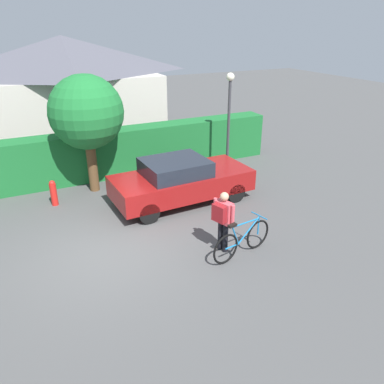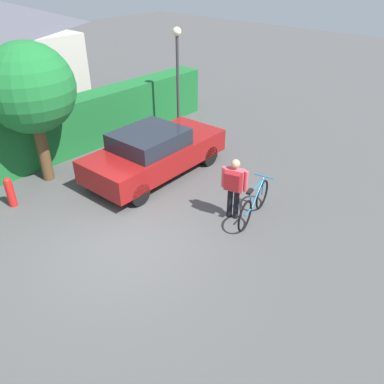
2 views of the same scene
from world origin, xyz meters
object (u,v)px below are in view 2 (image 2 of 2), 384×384
object	(u,v)px
fire_hydrant	(10,192)
bicycle	(254,204)
parked_car_near	(154,152)
person_rider	(234,184)
tree_kerbside	(30,89)
street_lamp	(178,67)

from	to	relation	value
fire_hydrant	bicycle	bearing A→B (deg)	-52.95
parked_car_near	bicycle	xyz separation A→B (m)	(0.08, -3.37, -0.32)
fire_hydrant	person_rider	bearing A→B (deg)	-53.31
tree_kerbside	fire_hydrant	size ratio (longest dim) A/B	4.66
person_rider	street_lamp	size ratio (longest dim) A/B	0.43
street_lamp	bicycle	bearing A→B (deg)	-116.99
bicycle	street_lamp	size ratio (longest dim) A/B	0.50
tree_kerbside	fire_hydrant	bearing A→B (deg)	-155.97
person_rider	fire_hydrant	xyz separation A→B (m)	(-3.33, 4.47, -0.53)
bicycle	street_lamp	bearing A→B (deg)	63.01
person_rider	tree_kerbside	xyz separation A→B (m)	(-1.97, 5.08, 1.65)
street_lamp	fire_hydrant	bearing A→B (deg)	-179.54
fire_hydrant	tree_kerbside	bearing A→B (deg)	24.03
person_rider	parked_car_near	bearing A→B (deg)	85.13
tree_kerbside	person_rider	bearing A→B (deg)	-68.83
bicycle	tree_kerbside	bearing A→B (deg)	112.84
bicycle	person_rider	bearing A→B (deg)	131.04
street_lamp	person_rider	bearing A→B (deg)	-122.08
bicycle	fire_hydrant	bearing A→B (deg)	127.05
bicycle	street_lamp	distance (m)	5.85
parked_car_near	tree_kerbside	bearing A→B (deg)	136.64
bicycle	street_lamp	world-z (taller)	street_lamp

